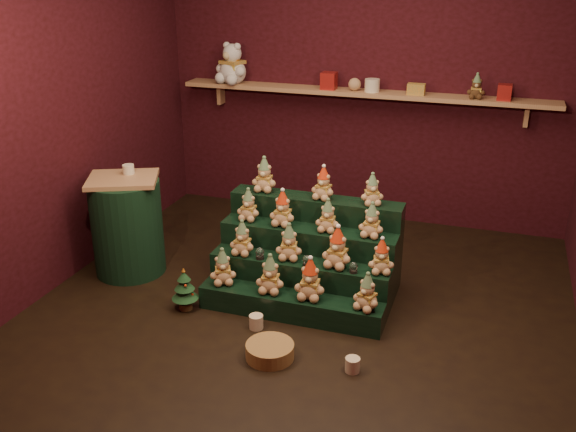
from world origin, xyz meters
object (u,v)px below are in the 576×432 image
(riser_tier_front, at_px, (290,306))
(snow_globe_b, at_px, (307,261))
(side_table, at_px, (127,226))
(snow_globe_c, at_px, (354,267))
(mini_christmas_tree, at_px, (185,289))
(wicker_basket, at_px, (270,351))
(snow_globe_a, at_px, (260,253))
(mug_right, at_px, (353,365))
(brown_bear, at_px, (476,86))
(white_bear, at_px, (232,58))
(mug_left, at_px, (256,322))

(riser_tier_front, distance_m, snow_globe_b, 0.36)
(side_table, bearing_deg, snow_globe_c, -27.84)
(mini_christmas_tree, xyz_separation_m, wicker_basket, (0.83, -0.40, -0.12))
(snow_globe_c, bearing_deg, wicker_basket, -119.21)
(snow_globe_a, bearing_deg, wicker_basket, -64.64)
(riser_tier_front, relative_size, snow_globe_a, 15.46)
(snow_globe_c, bearing_deg, mug_right, -76.32)
(snow_globe_c, relative_size, mini_christmas_tree, 0.24)
(snow_globe_a, xyz_separation_m, snow_globe_c, (0.73, 0.00, -0.00))
(wicker_basket, relative_size, brown_bear, 1.49)
(riser_tier_front, distance_m, snow_globe_a, 0.46)
(white_bear, xyz_separation_m, brown_bear, (2.36, 0.00, -0.14))
(side_table, distance_m, wicker_basket, 1.82)
(side_table, xyz_separation_m, mini_christmas_tree, (0.74, -0.43, -0.25))
(white_bear, bearing_deg, wicker_basket, -43.61)
(snow_globe_c, bearing_deg, snow_globe_a, -180.00)
(snow_globe_b, height_order, side_table, side_table)
(mug_right, xyz_separation_m, brown_bear, (0.49, 2.53, 1.38))
(mug_right, bearing_deg, riser_tier_front, 138.91)
(brown_bear, bearing_deg, mug_left, -123.41)
(snow_globe_c, relative_size, mug_left, 0.81)
(snow_globe_b, xyz_separation_m, mini_christmas_tree, (-0.87, -0.31, -0.23))
(snow_globe_c, xyz_separation_m, mini_christmas_tree, (-1.23, -0.31, -0.23))
(snow_globe_c, bearing_deg, riser_tier_front, -159.67)
(riser_tier_front, distance_m, mug_right, 0.79)
(riser_tier_front, relative_size, brown_bear, 6.38)
(wicker_basket, xyz_separation_m, brown_bear, (1.05, 2.56, 1.38))
(snow_globe_b, relative_size, white_bear, 0.17)
(snow_globe_c, bearing_deg, brown_bear, 70.58)
(mug_left, xyz_separation_m, wicker_basket, (0.22, -0.32, -0.00))
(snow_globe_a, relative_size, mug_left, 0.88)
(white_bear, distance_m, brown_bear, 2.36)
(side_table, relative_size, wicker_basket, 2.58)
(mug_right, height_order, brown_bear, brown_bear)
(riser_tier_front, height_order, mug_right, riser_tier_front)
(wicker_basket, bearing_deg, snow_globe_a, 115.36)
(snow_globe_a, height_order, side_table, side_table)
(mug_left, xyz_separation_m, white_bear, (-1.09, 2.24, 1.52))
(wicker_basket, height_order, white_bear, white_bear)
(wicker_basket, bearing_deg, side_table, 151.97)
(side_table, relative_size, mini_christmas_tree, 2.42)
(riser_tier_front, distance_m, brown_bear, 2.65)
(mug_left, distance_m, white_bear, 2.92)
(snow_globe_a, relative_size, snow_globe_c, 1.09)
(riser_tier_front, relative_size, snow_globe_c, 16.85)
(white_bear, bearing_deg, riser_tier_front, -38.37)
(side_table, height_order, white_bear, white_bear)
(mug_left, bearing_deg, white_bear, 115.94)
(wicker_basket, bearing_deg, snow_globe_b, 86.85)
(snow_globe_a, bearing_deg, snow_globe_c, 0.00)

